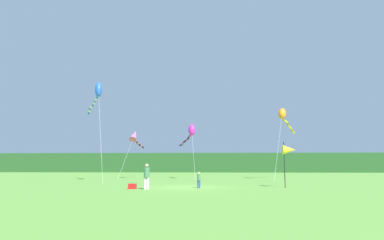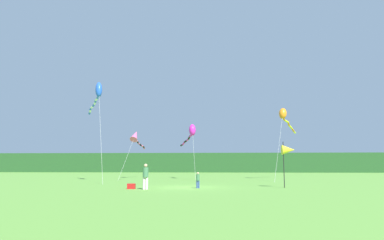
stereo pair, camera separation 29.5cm
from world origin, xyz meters
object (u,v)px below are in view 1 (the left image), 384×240
kite_orange (283,116)px  kite_rainbow (135,136)px  kite_blue (97,92)px  cooler_box (132,186)px  person_child (199,179)px  kite_magenta (191,132)px  person_adult (147,175)px  banner_flag_pole (289,150)px

kite_orange → kite_rainbow: bearing=172.9°
kite_blue → cooler_box: bearing=-57.3°
person_child → kite_magenta: kite_magenta is taller
kite_magenta → kite_rainbow: (-6.62, 1.90, -0.31)m
person_child → kite_blue: kite_blue is taller
person_adult → banner_flag_pole: bearing=12.4°
cooler_box → kite_rainbow: kite_rainbow is taller
person_child → kite_orange: size_ratio=0.13×
person_child → kite_rainbow: size_ratio=0.14×
cooler_box → kite_magenta: bearing=77.8°
banner_flag_pole → kite_orange: 13.35m
kite_magenta → kite_rainbow: size_ratio=0.85×
person_child → cooler_box: (-4.43, -0.94, -0.44)m
person_adult → cooler_box: person_adult is taller
kite_magenta → kite_rainbow: 6.90m
cooler_box → banner_flag_pole: size_ratio=0.16×
kite_orange → kite_blue: kite_blue is taller
kite_magenta → kite_blue: (-8.68, -5.66, 3.33)m
person_child → kite_rainbow: 17.76m
cooler_box → kite_blue: 13.25m
person_adult → kite_blue: kite_blue is taller
person_child → kite_orange: kite_orange is taller
kite_magenta → kite_orange: bearing=-1.1°
kite_rainbow → kite_magenta: bearing=-16.0°
kite_orange → person_adult: bearing=-129.9°
banner_flag_pole → kite_magenta: 15.02m
cooler_box → kite_orange: 20.48m
cooler_box → kite_blue: (-5.57, 8.68, 8.31)m
person_adult → kite_rainbow: bearing=105.2°
banner_flag_pole → kite_rainbow: size_ratio=0.42×
kite_rainbow → kite_orange: size_ratio=0.89×
banner_flag_pole → person_adult: bearing=-167.6°
cooler_box → kite_blue: bearing=122.7°
person_child → kite_blue: size_ratio=0.12×
kite_rainbow → person_adult: bearing=-74.8°
cooler_box → kite_blue: size_ratio=0.05×
cooler_box → kite_rainbow: size_ratio=0.07×
kite_magenta → kite_rainbow: kite_magenta is taller
person_child → kite_orange: 17.04m
kite_magenta → kite_rainbow: bearing=164.0°
kite_magenta → cooler_box: bearing=-102.2°
banner_flag_pole → cooler_box: bearing=-171.1°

